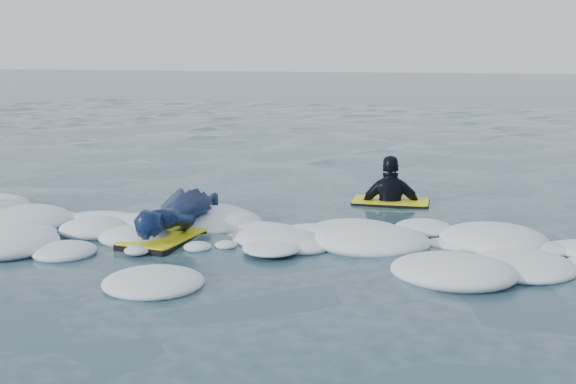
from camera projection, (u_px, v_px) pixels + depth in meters
name	position (u px, v px, depth m)	size (l,w,h in m)	color
ground	(182.00, 269.00, 6.88)	(120.00, 120.00, 0.00)	#1A373F
foam_band	(221.00, 242.00, 7.85)	(12.00, 3.10, 0.30)	white
prone_woman_unit	(176.00, 215.00, 8.05)	(0.76, 1.79, 0.46)	black
waiting_rider_unit	(390.00, 211.00, 9.69)	(1.05, 0.62, 1.52)	black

